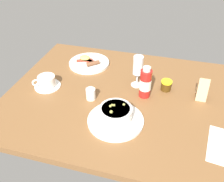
# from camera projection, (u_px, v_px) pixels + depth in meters

# --- Properties ---
(ground_plane) EXTENTS (1.10, 0.84, 0.03)m
(ground_plane) POSITION_uv_depth(u_px,v_px,m) (125.00, 98.00, 1.12)
(ground_plane) COLOR brown
(porridge_bowl) EXTENTS (0.23, 0.23, 0.08)m
(porridge_bowl) POSITION_uv_depth(u_px,v_px,m) (115.00, 115.00, 0.95)
(porridge_bowl) COLOR white
(porridge_bowl) RESTS_ON ground_plane
(coffee_cup) EXTENTS (0.13, 0.13, 0.06)m
(coffee_cup) POSITION_uv_depth(u_px,v_px,m) (47.00, 82.00, 1.15)
(coffee_cup) COLOR white
(coffee_cup) RESTS_ON ground_plane
(creamer_jug) EXTENTS (0.04, 0.05, 0.06)m
(creamer_jug) POSITION_uv_depth(u_px,v_px,m) (91.00, 94.00, 1.08)
(creamer_jug) COLOR white
(creamer_jug) RESTS_ON ground_plane
(wine_glass) EXTENTS (0.06, 0.06, 0.16)m
(wine_glass) POSITION_uv_depth(u_px,v_px,m) (138.00, 67.00, 1.12)
(wine_glass) COLOR white
(wine_glass) RESTS_ON ground_plane
(jam_jar) EXTENTS (0.05, 0.05, 0.05)m
(jam_jar) POSITION_uv_depth(u_px,v_px,m) (166.00, 85.00, 1.13)
(jam_jar) COLOR #4A2F0D
(jam_jar) RESTS_ON ground_plane
(sauce_bottle_red) EXTENTS (0.05, 0.05, 0.15)m
(sauce_bottle_red) POSITION_uv_depth(u_px,v_px,m) (145.00, 83.00, 1.07)
(sauce_bottle_red) COLOR #B21E19
(sauce_bottle_red) RESTS_ON ground_plane
(breakfast_plate) EXTENTS (0.22, 0.22, 0.04)m
(breakfast_plate) POSITION_uv_depth(u_px,v_px,m) (89.00, 63.00, 1.33)
(breakfast_plate) COLOR white
(breakfast_plate) RESTS_ON ground_plane
(menu_card) EXTENTS (0.05, 0.06, 0.10)m
(menu_card) POSITION_uv_depth(u_px,v_px,m) (203.00, 88.00, 1.07)
(menu_card) COLOR tan
(menu_card) RESTS_ON ground_plane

